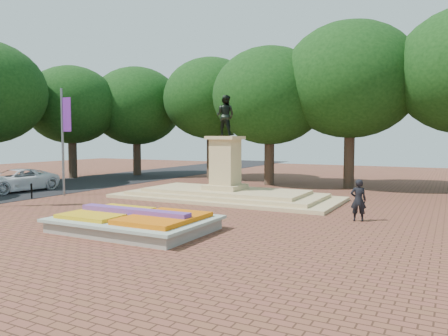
# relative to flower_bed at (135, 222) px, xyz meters

# --- Properties ---
(ground) EXTENTS (90.00, 90.00, 0.00)m
(ground) POSITION_rel_flower_bed_xyz_m (-1.03, 2.00, -0.38)
(ground) COLOR brown
(ground) RESTS_ON ground
(asphalt_street) EXTENTS (9.00, 90.00, 0.02)m
(asphalt_street) POSITION_rel_flower_bed_xyz_m (-16.03, 7.00, -0.37)
(asphalt_street) COLOR black
(asphalt_street) RESTS_ON ground
(flower_bed) EXTENTS (6.30, 4.30, 0.91)m
(flower_bed) POSITION_rel_flower_bed_xyz_m (0.00, 0.00, 0.00)
(flower_bed) COLOR gray
(flower_bed) RESTS_ON ground
(monument) EXTENTS (14.00, 6.00, 6.40)m
(monument) POSITION_rel_flower_bed_xyz_m (-1.03, 10.00, 0.50)
(monument) COLOR tan
(monument) RESTS_ON ground
(tree_row_back) EXTENTS (44.80, 8.80, 10.43)m
(tree_row_back) POSITION_rel_flower_bed_xyz_m (1.31, 20.00, 6.29)
(tree_row_back) COLOR #33231C
(tree_row_back) RESTS_ON ground
(van) EXTENTS (3.16, 5.97, 1.60)m
(van) POSITION_rel_flower_bed_xyz_m (-15.71, 6.27, 0.42)
(van) COLOR white
(van) RESTS_ON ground
(pedestrian) EXTENTS (0.80, 0.63, 1.93)m
(pedestrian) POSITION_rel_flower_bed_xyz_m (7.70, 6.37, 0.59)
(pedestrian) COLOR black
(pedestrian) RESTS_ON ground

